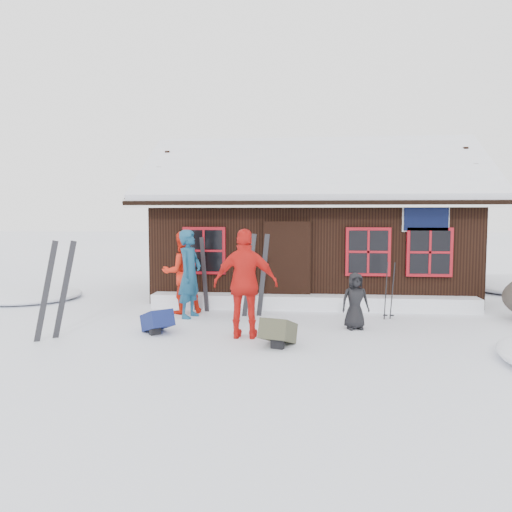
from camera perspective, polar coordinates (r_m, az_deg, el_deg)
The scene contains 14 objects.
ground at distance 9.76m, azimuth -2.38°, elevation -8.36°, with size 120.00×120.00×0.00m, color white.
mountain_hut at distance 14.41m, azimuth 6.32°, elevation 2.14°, with size 8.90×6.09×4.42m.
snow_drift at distance 11.84m, azimuth 6.40°, elevation -5.21°, with size 7.60×0.60×0.35m, color white.
snow_mounds at distance 11.49m, azimuth 7.19°, elevation -6.41°, with size 20.60×13.20×0.48m.
skier_teal at distance 10.80m, azimuth -7.58°, elevation -2.03°, with size 0.69×0.45×1.89m, color navy.
skier_orange_left at distance 11.32m, azimuth -8.45°, elevation -1.87°, with size 0.90×0.70×1.84m, color red.
skier_orange_right at distance 8.90m, azimuth -1.20°, elevation -3.19°, with size 1.15×0.48×1.96m, color red.
skier_crouched at distance 9.85m, azimuth 11.27°, elevation -5.06°, with size 0.54×0.35×1.10m, color black.
ski_pair_left at distance 9.54m, azimuth -21.96°, elevation -3.69°, with size 0.69×0.40×1.81m.
ski_pair_mid at distance 11.57m, azimuth -6.59°, elevation -2.18°, with size 0.54×0.18×1.75m.
ski_pair_right at distance 10.85m, azimuth 0.01°, elevation -2.33°, with size 0.62×0.17×1.86m.
ski_poles at distance 10.95m, azimuth 14.97°, elevation -3.96°, with size 0.22×0.11×1.25m.
backpack_blue at distance 9.60m, azimuth -11.20°, elevation -7.70°, with size 0.44×0.58×0.31m, color #131D52.
backpack_olive at distance 8.50m, azimuth 2.54°, elevation -9.11°, with size 0.48×0.63×0.34m, color #40402D.
Camera 1 is at (1.33, -9.41, 2.19)m, focal length 35.00 mm.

